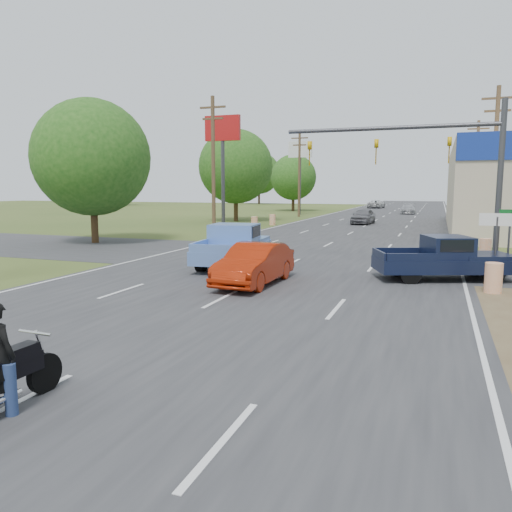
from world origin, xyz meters
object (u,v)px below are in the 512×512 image
at_px(navy_pickup, 447,258).
at_px(distant_car_silver, 408,209).
at_px(distant_car_grey, 363,216).
at_px(blue_pickup, 235,245).
at_px(distant_car_white, 376,204).
at_px(red_convertible, 255,264).

bearing_deg(navy_pickup, distant_car_silver, 164.16).
height_order(navy_pickup, distant_car_grey, navy_pickup).
bearing_deg(blue_pickup, distant_car_white, 85.16).
height_order(red_convertible, distant_car_white, red_convertible).
bearing_deg(distant_car_white, blue_pickup, 96.17).
relative_size(red_convertible, navy_pickup, 0.83).
distance_m(navy_pickup, distant_car_white, 67.36).
bearing_deg(distant_car_white, distant_car_grey, 99.66).
bearing_deg(distant_car_grey, distant_car_white, 98.81).
bearing_deg(distant_car_white, navy_pickup, 103.65).
bearing_deg(navy_pickup, distant_car_grey, 173.43).
relative_size(navy_pickup, distant_car_grey, 1.22).
height_order(red_convertible, distant_car_silver, red_convertible).
bearing_deg(distant_car_silver, distant_car_white, 107.88).
bearing_deg(distant_car_silver, red_convertible, -94.10).
height_order(distant_car_grey, distant_car_silver, distant_car_grey).
height_order(blue_pickup, navy_pickup, blue_pickup).
distance_m(distant_car_grey, distant_car_white, 38.55).
relative_size(red_convertible, distant_car_silver, 0.95).
relative_size(navy_pickup, distant_car_silver, 1.15).
xyz_separation_m(blue_pickup, navy_pickup, (8.78, -0.43, -0.10)).
relative_size(distant_car_grey, distant_car_white, 0.89).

